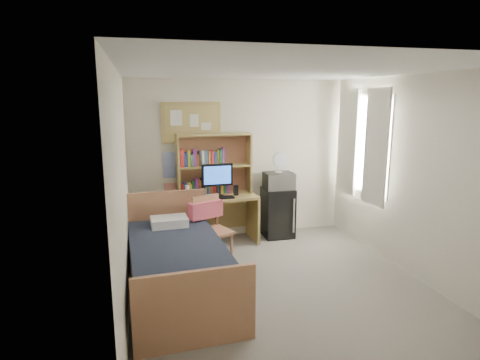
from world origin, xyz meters
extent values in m
cube|color=gray|center=(0.00, 0.00, -0.01)|extent=(3.60, 4.20, 0.02)
cube|color=white|center=(0.00, 0.00, 2.60)|extent=(3.60, 4.20, 0.02)
cube|color=silver|center=(0.00, 2.10, 1.30)|extent=(3.60, 0.04, 2.60)
cube|color=silver|center=(0.00, -2.10, 1.30)|extent=(3.60, 0.04, 2.60)
cube|color=silver|center=(-1.80, 0.00, 1.30)|extent=(0.04, 4.20, 2.60)
cube|color=silver|center=(1.80, 0.00, 1.30)|extent=(0.04, 4.20, 2.60)
cube|color=white|center=(1.75, 1.20, 1.60)|extent=(0.10, 1.40, 1.70)
cube|color=silver|center=(1.72, 0.80, 1.60)|extent=(0.04, 0.55, 1.70)
cube|color=silver|center=(1.72, 1.60, 1.60)|extent=(0.04, 0.55, 1.70)
cube|color=tan|center=(-0.78, 2.08, 1.92)|extent=(0.94, 0.03, 0.64)
cube|color=#2941A4|center=(-1.10, 2.09, 1.25)|extent=(0.30, 0.01, 0.42)
cube|color=red|center=(-1.10, 2.09, 0.78)|extent=(0.28, 0.01, 0.36)
cube|color=tan|center=(-0.45, 1.77, 0.39)|extent=(1.28, 0.67, 0.78)
cube|color=#AC7651|center=(-0.66, 0.93, 0.49)|extent=(0.63, 0.63, 0.97)
cube|color=black|center=(0.61, 1.84, 0.41)|extent=(0.49, 0.49, 0.82)
cube|color=black|center=(-1.22, 0.20, 0.31)|extent=(1.21, 2.27, 0.61)
cube|color=tan|center=(-0.45, 1.92, 1.27)|extent=(1.20, 0.34, 0.97)
cube|color=black|center=(-0.44, 1.71, 1.04)|extent=(0.49, 0.06, 0.52)
cube|color=black|center=(-0.44, 1.57, 0.80)|extent=(0.45, 0.16, 0.02)
cube|color=black|center=(-0.74, 1.70, 0.86)|extent=(0.07, 0.07, 0.15)
cube|color=black|center=(-0.14, 1.72, 0.86)|extent=(0.07, 0.07, 0.16)
cylinder|color=white|center=(-0.92, 1.65, 0.89)|extent=(0.07, 0.07, 0.22)
cube|color=#D55163|center=(-0.73, 1.12, 0.75)|extent=(0.52, 0.33, 0.24)
cube|color=silver|center=(0.61, 1.82, 0.96)|extent=(0.47, 0.36, 0.27)
cylinder|color=white|center=(0.61, 1.82, 1.25)|extent=(0.25, 0.25, 0.31)
cube|color=white|center=(-1.26, 0.95, 0.67)|extent=(0.50, 0.36, 0.12)
camera|label=1|loc=(-1.62, -4.30, 2.30)|focal=30.00mm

